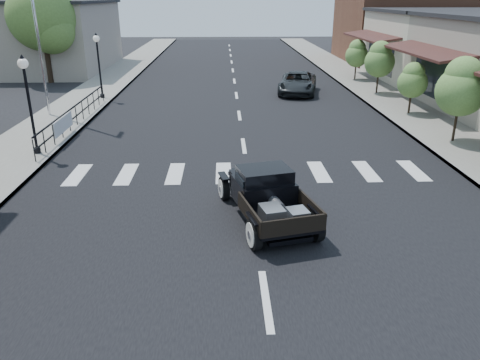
{
  "coord_description": "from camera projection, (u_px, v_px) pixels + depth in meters",
  "views": [
    {
      "loc": [
        -0.77,
        -10.53,
        5.5
      ],
      "look_at": [
        -0.36,
        0.86,
        1.0
      ],
      "focal_mm": 35.0,
      "sensor_mm": 36.0,
      "label": 1
    }
  ],
  "objects": [
    {
      "name": "ground",
      "position": [
        256.0,
        229.0,
        11.84
      ],
      "size": [
        120.0,
        120.0,
        0.0
      ],
      "primitive_type": "plane",
      "color": "black",
      "rests_on": "ground"
    },
    {
      "name": "road",
      "position": [
        237.0,
        103.0,
        25.78
      ],
      "size": [
        14.0,
        80.0,
        0.02
      ],
      "primitive_type": "cube",
      "color": "black",
      "rests_on": "ground"
    },
    {
      "name": "road_markings",
      "position": [
        241.0,
        126.0,
        21.13
      ],
      "size": [
        12.0,
        60.0,
        0.06
      ],
      "primitive_type": null,
      "color": "silver",
      "rests_on": "ground"
    },
    {
      "name": "sidewalk_left",
      "position": [
        82.0,
        103.0,
        25.47
      ],
      "size": [
        3.0,
        80.0,
        0.15
      ],
      "primitive_type": "cube",
      "color": "gray",
      "rests_on": "ground"
    },
    {
      "name": "sidewalk_right",
      "position": [
        390.0,
        100.0,
        26.04
      ],
      "size": [
        3.0,
        80.0,
        0.15
      ],
      "primitive_type": "cube",
      "color": "gray",
      "rests_on": "ground"
    },
    {
      "name": "low_building_left",
      "position": [
        40.0,
        37.0,
        36.45
      ],
      "size": [
        10.0,
        12.0,
        5.0
      ],
      "primitive_type": "cube",
      "color": "#A49989",
      "rests_on": "ground"
    },
    {
      "name": "storefront_far",
      "position": [
        453.0,
        47.0,
        31.96
      ],
      "size": [
        10.0,
        9.0,
        4.5
      ],
      "primitive_type": "cube",
      "color": "#B6AF9A",
      "rests_on": "ground"
    },
    {
      "name": "far_building_right",
      "position": [
        409.0,
        21.0,
        40.82
      ],
      "size": [
        11.0,
        10.0,
        7.0
      ],
      "primitive_type": "cube",
      "color": "brown",
      "rests_on": "ground"
    },
    {
      "name": "railing",
      "position": [
        76.0,
        114.0,
        20.65
      ],
      "size": [
        0.08,
        10.0,
        1.0
      ],
      "primitive_type": null,
      "color": "black",
      "rests_on": "sidewalk_left"
    },
    {
      "name": "banner",
      "position": [
        64.0,
        130.0,
        18.87
      ],
      "size": [
        0.04,
        2.2,
        0.6
      ],
      "primitive_type": null,
      "color": "silver",
      "rests_on": "sidewalk_left"
    },
    {
      "name": "lamp_post_b",
      "position": [
        30.0,
        106.0,
        16.46
      ],
      "size": [
        0.36,
        0.36,
        3.5
      ],
      "primitive_type": null,
      "color": "black",
      "rests_on": "sidewalk_left"
    },
    {
      "name": "lamp_post_c",
      "position": [
        99.0,
        66.0,
        25.76
      ],
      "size": [
        0.36,
        0.36,
        3.5
      ],
      "primitive_type": null,
      "color": "black",
      "rests_on": "sidewalk_left"
    },
    {
      "name": "big_tree_far",
      "position": [
        44.0,
        33.0,
        30.69
      ],
      "size": [
        4.4,
        4.4,
        6.46
      ],
      "primitive_type": null,
      "color": "#4C6D2F",
      "rests_on": "ground"
    },
    {
      "name": "small_tree_b",
      "position": [
        459.0,
        101.0,
        17.97
      ],
      "size": [
        1.89,
        1.89,
        3.15
      ],
      "primitive_type": null,
      "color": "#557E3A",
      "rests_on": "sidewalk_right"
    },
    {
      "name": "small_tree_c",
      "position": [
        412.0,
        89.0,
        22.49
      ],
      "size": [
        1.41,
        1.41,
        2.35
      ],
      "primitive_type": null,
      "color": "#557E3A",
      "rests_on": "sidewalk_right"
    },
    {
      "name": "small_tree_d",
      "position": [
        379.0,
        68.0,
        27.18
      ],
      "size": [
        1.72,
        1.72,
        2.87
      ],
      "primitive_type": null,
      "color": "#557E3A",
      "rests_on": "sidewalk_right"
    },
    {
      "name": "small_tree_e",
      "position": [
        356.0,
        60.0,
        31.76
      ],
      "size": [
        1.53,
        1.53,
        2.55
      ],
      "primitive_type": null,
      "color": "#557E3A",
      "rests_on": "sidewalk_right"
    },
    {
      "name": "hotrod_pickup",
      "position": [
        266.0,
        195.0,
        12.09
      ],
      "size": [
        2.81,
        4.39,
        1.4
      ],
      "primitive_type": null,
      "rotation": [
        0.0,
        0.0,
        0.24
      ],
      "color": "black",
      "rests_on": "ground"
    },
    {
      "name": "second_car",
      "position": [
        298.0,
        83.0,
        28.02
      ],
      "size": [
        3.0,
        4.87,
        1.26
      ],
      "primitive_type": "imported",
      "rotation": [
        0.0,
        0.0,
        -0.21
      ],
      "color": "black",
      "rests_on": "ground"
    }
  ]
}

